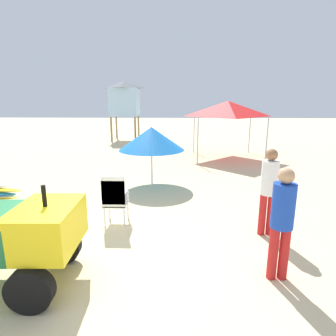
# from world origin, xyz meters

# --- Properties ---
(ground) EXTENTS (80.00, 80.00, 0.00)m
(ground) POSITION_xyz_m (0.00, 0.00, 0.00)
(ground) COLOR beige
(stacked_plastic_chairs) EXTENTS (0.48, 0.48, 1.11)m
(stacked_plastic_chairs) POSITION_xyz_m (0.20, 1.51, 0.65)
(stacked_plastic_chairs) COLOR white
(stacked_plastic_chairs) RESTS_ON ground
(lifeguard_near_left) EXTENTS (0.32, 0.32, 1.71)m
(lifeguard_near_left) POSITION_xyz_m (3.02, -0.25, 0.98)
(lifeguard_near_left) COLOR red
(lifeguard_near_left) RESTS_ON ground
(lifeguard_near_center) EXTENTS (0.32, 0.32, 1.73)m
(lifeguard_near_center) POSITION_xyz_m (3.28, 1.18, 1.00)
(lifeguard_near_center) COLOR red
(lifeguard_near_center) RESTS_ON ground
(popup_canopy) EXTENTS (2.87, 2.87, 2.60)m
(popup_canopy) POSITION_xyz_m (3.74, 8.88, 2.25)
(popup_canopy) COLOR #B2B2B7
(popup_canopy) RESTS_ON ground
(lifeguard_tower) EXTENTS (1.98, 1.98, 3.86)m
(lifeguard_tower) POSITION_xyz_m (-2.04, 14.81, 2.75)
(lifeguard_tower) COLOR olive
(lifeguard_tower) RESTS_ON ground
(beach_umbrella_left) EXTENTS (2.01, 2.01, 1.83)m
(beach_umbrella_left) POSITION_xyz_m (0.71, 4.43, 1.48)
(beach_umbrella_left) COLOR beige
(beach_umbrella_left) RESTS_ON ground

